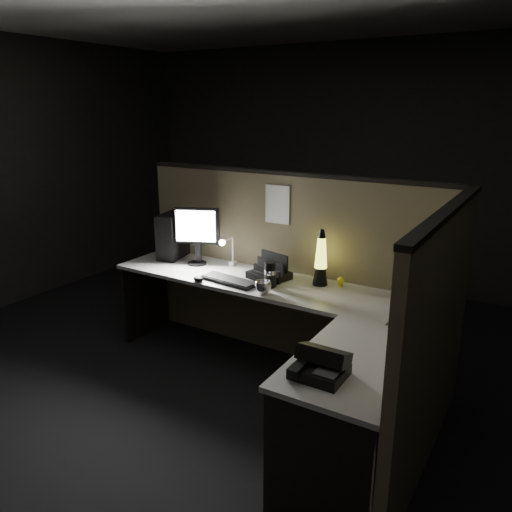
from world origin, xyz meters
The scene contains 17 objects.
floor centered at (0.00, 0.00, 0.00)m, with size 6.00×6.00×0.00m, color black.
room_shell centered at (0.00, 0.00, 1.62)m, with size 6.00×6.00×6.00m.
partition_back centered at (0.00, 0.93, 0.75)m, with size 2.66×0.06×1.50m, color brown.
partition_right centered at (1.33, 0.10, 0.75)m, with size 0.06×1.66×1.50m, color brown.
desk centered at (0.18, 0.25, 0.58)m, with size 2.60×1.60×0.73m.
pc_tower centered at (-1.04, 0.75, 0.93)m, with size 0.17×0.37×0.39m, color black.
monitor centered at (-0.74, 0.69, 1.02)m, with size 0.36×0.19×0.48m.
keyboard centered at (-0.25, 0.45, 0.74)m, with size 0.46×0.15×0.02m, color black.
mouse centered at (-0.46, 0.34, 0.75)m, with size 0.10×0.07×0.04m, color black.
clip_lamp centered at (-0.46, 0.72, 0.88)m, with size 0.05×0.20×0.26m.
organizer centered at (-0.03, 0.68, 0.78)m, with size 0.33×0.31×0.21m.
lava_lamp centered at (0.36, 0.76, 0.91)m, with size 0.11×0.11×0.42m.
travel_mug centered at (0.07, 0.51, 0.83)m, with size 0.09×0.09×0.19m, color black.
steel_mug centered at (0.09, 0.37, 0.78)m, with size 0.12×0.12×0.09m, color silver.
figurine centered at (0.51, 0.80, 0.78)m, with size 0.05×0.05×0.05m, color #FFF628.
pinned_paper centered at (-0.09, 0.90, 1.27)m, with size 0.21×0.00×0.30m, color white.
desk_phone centered at (0.90, -0.45, 0.79)m, with size 0.26×0.27×0.15m.
Camera 1 is at (1.78, -2.50, 2.02)m, focal length 35.00 mm.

